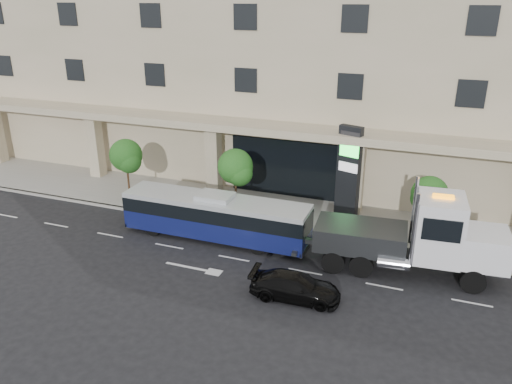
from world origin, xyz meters
The scene contains 11 objects.
ground centered at (0.00, 0.00, 0.00)m, with size 120.00×120.00×0.00m, color black.
sidewalk centered at (0.00, 5.00, 0.07)m, with size 120.00×6.00×0.15m, color gray.
curb centered at (0.00, 2.00, 0.07)m, with size 120.00×0.30×0.15m, color gray.
convention_center centered at (0.00, 15.42, 9.97)m, with size 60.00×17.60×20.00m.
tree_left centered at (-9.97, 3.59, 3.11)m, with size 2.27×2.20×4.22m.
tree_mid centered at (-1.97, 3.59, 3.26)m, with size 2.28×2.20×4.38m.
tree_right centered at (9.53, 3.59, 3.04)m, with size 2.10×2.00×4.04m.
city_bus centered at (-1.91, 0.38, 1.42)m, with size 11.03×2.37×2.79m.
tow_truck centered at (9.21, 0.39, 1.98)m, with size 10.60×3.29×4.81m.
black_sedan centered at (4.16, -3.96, 0.62)m, with size 1.73×4.26×1.24m, color black.
signage_pylon centered at (4.60, 6.02, 3.12)m, with size 1.54×0.95×5.85m.
Camera 1 is at (9.49, -23.38, 13.31)m, focal length 35.00 mm.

